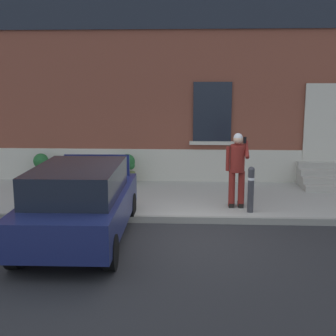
% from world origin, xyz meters
% --- Properties ---
extents(ground_plane, '(80.00, 80.00, 0.00)m').
position_xyz_m(ground_plane, '(0.00, 0.00, 0.00)').
color(ground_plane, '#232326').
extents(sidewalk, '(24.00, 3.60, 0.15)m').
position_xyz_m(sidewalk, '(0.00, 2.80, 0.07)').
color(sidewalk, '#99968E').
rests_on(sidewalk, ground).
extents(curb_edge, '(24.00, 0.12, 0.15)m').
position_xyz_m(curb_edge, '(0.00, 0.94, 0.07)').
color(curb_edge, gray).
rests_on(curb_edge, ground).
extents(building_facade, '(24.00, 1.52, 7.50)m').
position_xyz_m(building_facade, '(0.01, 5.29, 3.73)').
color(building_facade, brown).
rests_on(building_facade, ground).
extents(entrance_stoop, '(1.48, 1.28, 0.64)m').
position_xyz_m(entrance_stoop, '(4.07, 4.12, 0.39)').
color(entrance_stoop, '#9E998E').
rests_on(entrance_stoop, sidewalk).
extents(hatchback_car_navy, '(1.84, 4.09, 1.50)m').
position_xyz_m(hatchback_car_navy, '(-1.85, -0.30, 0.79)').
color(hatchback_car_navy, '#161E4C').
rests_on(hatchback_car_navy, ground).
extents(bollard_near_person, '(0.15, 0.15, 1.04)m').
position_xyz_m(bollard_near_person, '(1.61, 1.35, 0.71)').
color(bollard_near_person, '#333338').
rests_on(bollard_near_person, sidewalk).
extents(bollard_far_left, '(0.15, 0.15, 1.04)m').
position_xyz_m(bollard_far_left, '(-2.04, 1.35, 0.71)').
color(bollard_far_left, '#333338').
rests_on(bollard_far_left, sidewalk).
extents(person_on_phone, '(0.51, 0.46, 1.75)m').
position_xyz_m(person_on_phone, '(1.33, 1.73, 1.15)').
color(person_on_phone, maroon).
rests_on(person_on_phone, sidewalk).
extents(planter_charcoal, '(0.44, 0.44, 0.86)m').
position_xyz_m(planter_charcoal, '(-4.08, 4.18, 0.61)').
color(planter_charcoal, '#2D2D30').
rests_on(planter_charcoal, sidewalk).
extents(planter_olive, '(0.44, 0.44, 0.86)m').
position_xyz_m(planter_olive, '(-1.55, 4.18, 0.61)').
color(planter_olive, '#606B38').
rests_on(planter_olive, sidewalk).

